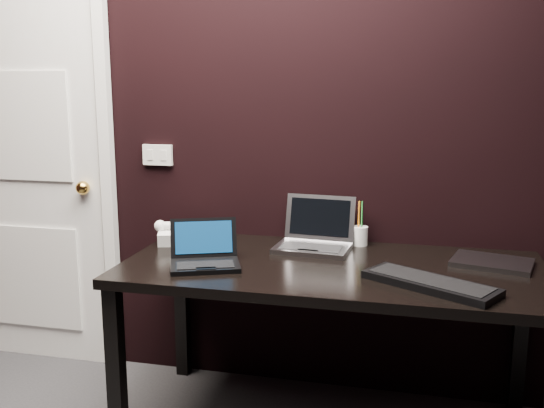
% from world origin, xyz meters
% --- Properties ---
extents(wall_back, '(4.00, 0.00, 4.00)m').
position_xyz_m(wall_back, '(0.00, 1.80, 1.30)').
color(wall_back, black).
rests_on(wall_back, ground).
extents(door, '(0.99, 0.10, 2.14)m').
position_xyz_m(door, '(-1.35, 1.78, 1.04)').
color(door, white).
rests_on(door, ground).
extents(wall_switch, '(0.15, 0.02, 0.10)m').
position_xyz_m(wall_switch, '(-0.62, 1.79, 1.12)').
color(wall_switch, silver).
rests_on(wall_switch, wall_back).
extents(desk, '(1.70, 0.80, 0.74)m').
position_xyz_m(desk, '(0.30, 1.40, 0.66)').
color(desk, black).
rests_on(desk, ground).
extents(netbook, '(0.34, 0.33, 0.17)m').
position_xyz_m(netbook, '(-0.20, 1.27, 0.78)').
color(netbook, black).
rests_on(netbook, desk).
extents(silver_laptop, '(0.34, 0.31, 0.22)m').
position_xyz_m(silver_laptop, '(0.19, 1.62, 0.78)').
color(silver_laptop, '#A2A2A7').
rests_on(silver_laptop, desk).
extents(ext_keyboard, '(0.51, 0.39, 0.03)m').
position_xyz_m(ext_keyboard, '(0.68, 1.21, 0.76)').
color(ext_keyboard, black).
rests_on(ext_keyboard, desk).
extents(closed_laptop, '(0.35, 0.29, 0.02)m').
position_xyz_m(closed_laptop, '(0.93, 1.54, 0.75)').
color(closed_laptop, gray).
rests_on(closed_laptop, desk).
extents(desk_phone, '(0.25, 0.23, 0.12)m').
position_xyz_m(desk_phone, '(-0.43, 1.59, 0.78)').
color(desk_phone, white).
rests_on(desk_phone, desk).
extents(mobile_phone, '(0.05, 0.05, 0.08)m').
position_xyz_m(mobile_phone, '(-0.36, 1.41, 0.77)').
color(mobile_phone, black).
rests_on(mobile_phone, desk).
extents(pen_cup, '(0.09, 0.09, 0.20)m').
position_xyz_m(pen_cup, '(0.38, 1.73, 0.79)').
color(pen_cup, white).
rests_on(pen_cup, desk).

